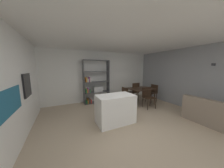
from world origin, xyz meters
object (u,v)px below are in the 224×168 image
(kitchen_island, at_px, (115,109))
(sofa, at_px, (220,118))
(dining_table, at_px, (141,90))
(dining_chair_far, at_px, (135,90))
(dining_chair_near, at_px, (148,95))
(built_in_oven, at_px, (27,85))
(dining_chair_window_side, at_px, (153,91))
(open_bookshelf, at_px, (95,85))
(dining_chair_island_side, at_px, (127,95))

(kitchen_island, xyz_separation_m, sofa, (2.63, -1.56, -0.17))
(kitchen_island, xyz_separation_m, dining_table, (1.88, 1.02, 0.25))
(dining_chair_far, bearing_deg, dining_chair_near, 88.42)
(kitchen_island, bearing_deg, built_in_oven, 162.89)
(dining_chair_window_side, xyz_separation_m, sofa, (-0.04, -2.58, -0.26))
(dining_table, relative_size, sofa, 0.66)
(open_bookshelf, xyz_separation_m, dining_table, (1.87, -1.17, -0.18))
(dining_chair_near, distance_m, dining_chair_far, 0.93)
(kitchen_island, height_order, dining_chair_window_side, kitchen_island)
(built_in_oven, height_order, open_bookshelf, open_bookshelf)
(dining_table, distance_m, sofa, 2.71)
(dining_chair_far, bearing_deg, sofa, 101.70)
(dining_table, relative_size, dining_chair_near, 1.32)
(dining_chair_far, bearing_deg, dining_chair_window_side, 148.01)
(kitchen_island, height_order, open_bookshelf, open_bookshelf)
(dining_table, height_order, sofa, sofa)
(built_in_oven, height_order, kitchen_island, built_in_oven)
(kitchen_island, xyz_separation_m, dining_chair_far, (1.89, 1.47, 0.13))
(dining_chair_island_side, relative_size, dining_chair_window_side, 1.00)
(kitchen_island, relative_size, dining_chair_far, 1.19)
(kitchen_island, height_order, sofa, kitchen_island)
(sofa, bearing_deg, kitchen_island, 59.33)
(dining_table, xyz_separation_m, dining_chair_far, (0.00, 0.46, -0.12))
(built_in_oven, height_order, dining_chair_window_side, built_in_oven)
(open_bookshelf, relative_size, dining_chair_near, 2.39)
(built_in_oven, xyz_separation_m, dining_table, (4.19, 0.31, -0.56))
(dining_chair_far, distance_m, sofa, 3.14)
(open_bookshelf, bearing_deg, kitchen_island, -90.41)
(dining_chair_window_side, bearing_deg, dining_table, -92.93)
(dining_chair_island_side, xyz_separation_m, sofa, (1.53, -2.57, -0.26))
(built_in_oven, relative_size, kitchen_island, 0.54)
(dining_chair_island_side, bearing_deg, dining_chair_window_side, -91.51)
(dining_chair_near, xyz_separation_m, sofa, (0.74, -2.11, -0.26))
(dining_table, bearing_deg, open_bookshelf, 147.90)
(open_bookshelf, bearing_deg, dining_chair_near, -41.09)
(sofa, bearing_deg, dining_chair_window_side, -0.94)
(open_bookshelf, height_order, sofa, open_bookshelf)
(dining_chair_far, bearing_deg, dining_table, 87.47)
(built_in_oven, height_order, dining_chair_island_side, built_in_oven)
(built_in_oven, relative_size, dining_chair_island_side, 0.71)
(dining_chair_far, relative_size, sofa, 0.55)
(dining_chair_far, height_order, dining_chair_window_side, dining_chair_far)
(dining_chair_island_side, bearing_deg, dining_table, -91.60)
(kitchen_island, bearing_deg, dining_chair_island_side, 42.70)
(open_bookshelf, xyz_separation_m, dining_chair_far, (1.87, -0.71, -0.30))
(dining_table, xyz_separation_m, dining_chair_window_side, (0.79, 0.01, -0.16))
(dining_chair_near, height_order, dining_chair_window_side, dining_chair_window_side)
(dining_table, bearing_deg, dining_chair_far, 89.54)
(dining_chair_island_side, xyz_separation_m, dining_chair_window_side, (1.57, 0.01, -0.00))
(kitchen_island, height_order, dining_table, kitchen_island)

